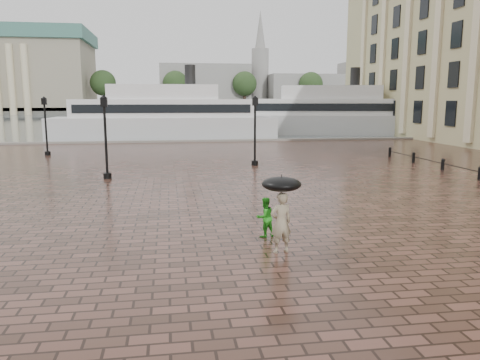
% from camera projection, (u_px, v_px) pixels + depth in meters
% --- Properties ---
extents(ground, '(300.00, 300.00, 0.00)m').
position_uv_depth(ground, '(244.00, 219.00, 16.92)').
color(ground, '#331F17').
rests_on(ground, ground).
extents(harbour_water, '(240.00, 240.00, 0.00)m').
position_uv_depth(harbour_water, '(180.00, 119.00, 106.55)').
color(harbour_water, '#434C51').
rests_on(harbour_water, ground).
extents(quay_edge, '(80.00, 0.60, 0.30)m').
position_uv_depth(quay_edge, '(194.00, 142.00, 48.10)').
color(quay_edge, slate).
rests_on(quay_edge, ground).
extents(far_shore, '(300.00, 60.00, 2.00)m').
position_uv_depth(far_shore, '(175.00, 109.00, 172.63)').
color(far_shore, '#4C4C47').
rests_on(far_shore, ground).
extents(distant_skyline, '(102.50, 22.00, 33.00)m').
position_uv_depth(distant_skyline, '(309.00, 85.00, 168.63)').
color(distant_skyline, gray).
rests_on(distant_skyline, ground).
extents(far_trees, '(188.00, 8.00, 13.50)m').
position_uv_depth(far_trees, '(175.00, 84.00, 149.77)').
color(far_trees, '#2D2119').
rests_on(far_trees, ground).
extents(bollard_row, '(0.22, 21.22, 0.73)m').
position_uv_depth(bollard_row, '(480.00, 172.00, 25.27)').
color(bollard_row, black).
rests_on(bollard_row, ground).
extents(street_lamps, '(15.44, 12.44, 4.40)m').
position_uv_depth(street_lamps, '(132.00, 130.00, 30.72)').
color(street_lamps, black).
rests_on(street_lamps, ground).
extents(adult_pedestrian, '(0.70, 0.53, 1.74)m').
position_uv_depth(adult_pedestrian, '(281.00, 223.00, 13.11)').
color(adult_pedestrian, gray).
rests_on(adult_pedestrian, ground).
extents(child_pedestrian, '(0.75, 0.68, 1.26)m').
position_uv_depth(child_pedestrian, '(265.00, 217.00, 14.69)').
color(child_pedestrian, '#24961B').
rests_on(child_pedestrian, ground).
extents(ferry_near, '(24.85, 6.91, 8.08)m').
position_uv_depth(ferry_near, '(164.00, 117.00, 52.11)').
color(ferry_near, beige).
rests_on(ferry_near, ground).
extents(ferry_far, '(25.70, 11.14, 8.20)m').
position_uv_depth(ferry_far, '(330.00, 114.00, 58.60)').
color(ferry_far, beige).
rests_on(ferry_far, ground).
extents(umbrella, '(1.10, 1.10, 1.16)m').
position_uv_depth(umbrella, '(282.00, 184.00, 12.93)').
color(umbrella, black).
rests_on(umbrella, ground).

